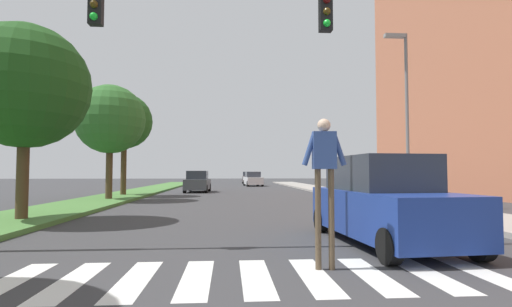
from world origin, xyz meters
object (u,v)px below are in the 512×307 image
tree_far (110,120)px  traffic_light_gantry (94,41)px  tree_distant (124,122)px  sedan_midblock (198,182)px  sedan_far_horizon (248,178)px  tree_mid (25,87)px  pedestrian_performer (324,168)px  street_lamp_right (405,103)px  suv_crossing (383,202)px  sedan_distant (253,179)px

tree_far → traffic_light_gantry: 13.96m
tree_distant → sedan_midblock: (4.37, 5.56, -4.13)m
sedan_midblock → sedan_far_horizon: sedan_midblock is taller
tree_mid → tree_distant: size_ratio=0.93×
tree_far → tree_distant: bearing=93.9°
tree_mid → pedestrian_performer: (8.05, -6.29, -2.66)m
tree_mid → tree_far: bearing=90.6°
tree_mid → street_lamp_right: street_lamp_right is taller
sedan_far_horizon → pedestrian_performer: bearing=-91.6°
street_lamp_right → pedestrian_performer: bearing=-122.0°
tree_far → sedan_midblock: (4.10, 9.46, -3.73)m
traffic_light_gantry → street_lamp_right: street_lamp_right is taller
tree_distant → street_lamp_right: street_lamp_right is taller
traffic_light_gantry → street_lamp_right: bearing=36.6°
pedestrian_performer → sedan_midblock: size_ratio=0.61×
tree_mid → traffic_light_gantry: bearing=-50.5°
tree_far → suv_crossing: size_ratio=1.33×
tree_distant → pedestrian_performer: tree_distant is taller
tree_far → pedestrian_performer: (8.15, -15.34, -2.86)m
tree_far → street_lamp_right: bearing=-21.9°
pedestrian_performer → sedan_far_horizon: (1.35, 49.84, -0.89)m
tree_mid → street_lamp_right: (14.09, 3.37, 0.27)m
tree_far → sedan_far_horizon: (9.50, 34.49, -3.74)m
tree_mid → sedan_distant: tree_mid is taller
tree_far → tree_distant: 3.92m
sedan_far_horizon → tree_mid: bearing=-102.2°
sedan_far_horizon → tree_distant: bearing=-107.7°
tree_mid → pedestrian_performer: tree_mid is taller
sedan_midblock → sedan_distant: bearing=68.2°
tree_distant → traffic_light_gantry: bearing=-77.0°
tree_mid → sedan_midblock: (4.01, 18.51, -3.53)m
tree_far → sedan_midblock: tree_far is taller
tree_distant → street_lamp_right: size_ratio=0.88×
tree_mid → suv_crossing: tree_mid is taller
suv_crossing → sedan_far_horizon: (-0.55, 47.65, -0.15)m
pedestrian_performer → sedan_midblock: pedestrian_performer is taller
tree_mid → sedan_far_horizon: (9.40, 43.55, -3.54)m
suv_crossing → sedan_far_horizon: suv_crossing is taller
pedestrian_performer → sedan_far_horizon: pedestrian_performer is taller
sedan_far_horizon → sedan_distant: bearing=-90.3°
traffic_light_gantry → sedan_distant: bearing=81.1°
tree_far → sedan_distant: 24.94m
tree_mid → tree_distant: 12.97m
suv_crossing → pedestrian_performer: bearing=-131.0°
tree_far → street_lamp_right: size_ratio=0.84×
tree_far → sedan_far_horizon: 35.97m
sedan_midblock → sedan_distant: size_ratio=0.88×
sedan_midblock → sedan_distant: (5.33, 13.33, -0.02)m
street_lamp_right → traffic_light_gantry: bearing=-143.4°
tree_far → pedestrian_performer: 17.61m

